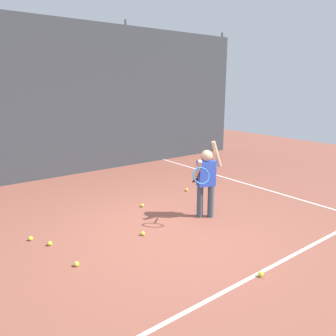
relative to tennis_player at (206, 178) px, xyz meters
name	(u,v)px	position (x,y,z in m)	size (l,w,h in m)	color
ground_plane	(172,232)	(-0.83, -0.13, -0.73)	(20.00, 20.00, 0.00)	brown
court_line_baseline	(253,277)	(-0.83, -1.72, -0.72)	(9.00, 0.05, 0.00)	white
court_line_sideline	(247,184)	(2.19, 0.87, -0.72)	(0.05, 9.00, 0.00)	white
back_fence_windscreen	(65,100)	(-0.83, 4.23, 1.19)	(11.38, 0.08, 3.82)	#383D42
fence_post_2	(128,96)	(1.02, 4.29, 1.26)	(0.09, 0.09, 3.97)	slate
fence_post_3	(220,94)	(4.72, 4.29, 1.26)	(0.09, 0.09, 3.97)	slate
tennis_player	(206,178)	(0.00, 0.00, 0.00)	(0.85, 0.57, 1.35)	#3F4C59
tennis_ball_0	(187,190)	(0.70, 1.32, -0.69)	(0.07, 0.07, 0.07)	#CCE033
tennis_ball_1	(77,264)	(-2.44, -0.19, -0.69)	(0.07, 0.07, 0.07)	#CCE033
tennis_ball_2	(143,233)	(-1.27, 0.05, -0.69)	(0.07, 0.07, 0.07)	#CCE033
tennis_ball_5	(142,205)	(-0.61, 1.09, -0.69)	(0.07, 0.07, 0.07)	#CCE033
tennis_ball_6	(261,274)	(-0.74, -1.77, -0.69)	(0.07, 0.07, 0.07)	#CCE033
tennis_ball_7	(50,243)	(-2.53, 0.59, -0.69)	(0.07, 0.07, 0.07)	#CCE033
tennis_ball_8	(31,238)	(-2.71, 0.92, -0.69)	(0.07, 0.07, 0.07)	#CCE033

